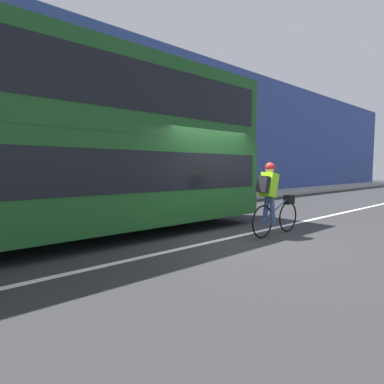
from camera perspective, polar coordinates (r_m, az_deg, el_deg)
ground_plane at (r=7.05m, az=7.96°, el=-8.31°), size 80.00×80.00×0.00m
road_center_line at (r=7.01m, az=8.38°, el=-8.37°), size 50.00×0.14×0.01m
sidewalk_curb at (r=11.80m, az=-14.23°, el=-2.87°), size 60.00×2.39×0.14m
building_facade at (r=13.10m, az=-17.23°, el=13.63°), size 60.00×0.30×7.36m
bus at (r=6.63m, az=-29.43°, el=9.52°), size 11.15×2.49×3.99m
cyclist_on_bike at (r=7.11m, az=14.97°, el=-0.92°), size 1.77×0.32×1.70m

